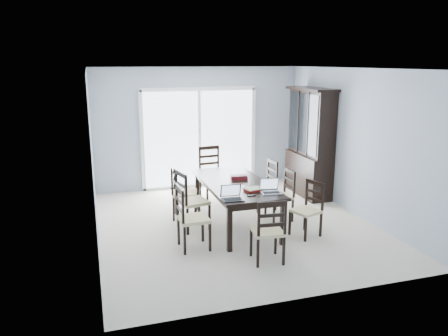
% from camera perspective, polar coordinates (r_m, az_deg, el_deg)
% --- Properties ---
extents(floor, '(5.00, 5.00, 0.00)m').
position_cam_1_polar(floor, '(7.51, 1.46, -7.38)').
color(floor, beige).
rests_on(floor, ground).
extents(ceiling, '(5.00, 5.00, 0.00)m').
position_cam_1_polar(ceiling, '(7.01, 1.59, 12.87)').
color(ceiling, white).
rests_on(ceiling, back_wall).
extents(back_wall, '(4.50, 0.02, 2.60)m').
position_cam_1_polar(back_wall, '(9.51, -3.27, 5.23)').
color(back_wall, '#94A0B0').
rests_on(back_wall, floor).
extents(wall_left, '(0.02, 5.00, 2.60)m').
position_cam_1_polar(wall_left, '(6.79, -16.80, 1.20)').
color(wall_left, '#94A0B0').
rests_on(wall_left, floor).
extents(wall_right, '(0.02, 5.00, 2.60)m').
position_cam_1_polar(wall_right, '(8.13, 16.76, 3.21)').
color(wall_right, '#94A0B0').
rests_on(wall_right, floor).
extents(balcony, '(4.50, 2.00, 0.10)m').
position_cam_1_polar(balcony, '(10.74, -4.45, -1.15)').
color(balcony, gray).
rests_on(balcony, ground).
extents(railing, '(4.50, 0.06, 1.10)m').
position_cam_1_polar(railing, '(11.57, -5.59, 2.94)').
color(railing, '#99999E').
rests_on(railing, balcony).
extents(dining_table, '(1.00, 2.20, 0.75)m').
position_cam_1_polar(dining_table, '(7.30, 1.49, -2.44)').
color(dining_table, black).
rests_on(dining_table, floor).
extents(china_hutch, '(0.50, 1.38, 2.20)m').
position_cam_1_polar(china_hutch, '(9.11, 11.15, 3.16)').
color(china_hutch, black).
rests_on(china_hutch, floor).
extents(sliding_door, '(2.52, 0.05, 2.18)m').
position_cam_1_polar(sliding_door, '(9.53, -3.22, 3.94)').
color(sliding_door, silver).
rests_on(sliding_door, floor).
extents(chair_left_near, '(0.45, 0.43, 1.12)m').
position_cam_1_polar(chair_left_near, '(6.40, -4.83, -5.61)').
color(chair_left_near, black).
rests_on(chair_left_near, floor).
extents(chair_left_mid, '(0.53, 0.52, 1.15)m').
position_cam_1_polar(chair_left_mid, '(7.11, -4.79, -3.45)').
color(chair_left_mid, black).
rests_on(chair_left_mid, floor).
extents(chair_left_far, '(0.52, 0.51, 1.10)m').
position_cam_1_polar(chair_left_far, '(7.70, -5.87, -2.33)').
color(chair_left_far, black).
rests_on(chair_left_far, floor).
extents(chair_right_near, '(0.49, 0.49, 1.01)m').
position_cam_1_polar(chair_right_near, '(7.05, 11.16, -4.47)').
color(chair_right_near, black).
rests_on(chair_right_near, floor).
extents(chair_right_mid, '(0.41, 0.40, 1.03)m').
position_cam_1_polar(chair_right_mid, '(7.66, 7.85, -2.76)').
color(chair_right_mid, black).
rests_on(chair_right_mid, floor).
extents(chair_right_far, '(0.44, 0.43, 1.07)m').
position_cam_1_polar(chair_right_far, '(8.20, 5.67, -1.46)').
color(chair_right_far, black).
rests_on(chair_right_far, floor).
extents(chair_end_near, '(0.44, 0.45, 1.07)m').
position_cam_1_polar(chair_end_near, '(5.96, 5.97, -7.37)').
color(chair_end_near, black).
rests_on(chair_end_near, floor).
extents(chair_end_far, '(0.50, 0.51, 1.20)m').
position_cam_1_polar(chair_end_far, '(8.85, -1.72, 0.21)').
color(chair_end_far, black).
rests_on(chair_end_far, floor).
extents(laptop_dark, '(0.32, 0.23, 0.21)m').
position_cam_1_polar(laptop_dark, '(6.32, 1.17, -3.79)').
color(laptop_dark, black).
rests_on(laptop_dark, dining_table).
extents(laptop_silver, '(0.33, 0.25, 0.21)m').
position_cam_1_polar(laptop_silver, '(6.69, 6.17, -2.88)').
color(laptop_silver, '#B3B3B5').
rests_on(laptop_silver, dining_table).
extents(book_stack, '(0.30, 0.25, 0.04)m').
position_cam_1_polar(book_stack, '(6.80, 3.79, -2.81)').
color(book_stack, maroon).
rests_on(book_stack, dining_table).
extents(cell_phone, '(0.13, 0.07, 0.01)m').
position_cam_1_polar(cell_phone, '(6.55, 3.59, -3.59)').
color(cell_phone, black).
rests_on(cell_phone, dining_table).
extents(game_box, '(0.30, 0.18, 0.07)m').
position_cam_1_polar(game_box, '(7.44, 1.98, -1.22)').
color(game_box, '#440D12').
rests_on(game_box, dining_table).
extents(hot_tub, '(2.02, 1.84, 0.96)m').
position_cam_1_polar(hot_tub, '(10.36, -9.77, 1.16)').
color(hot_tub, brown).
rests_on(hot_tub, balcony).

